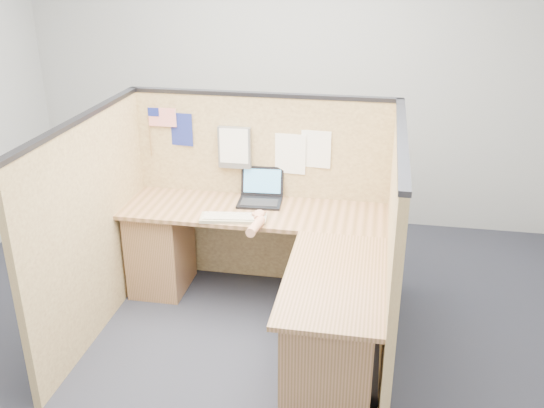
% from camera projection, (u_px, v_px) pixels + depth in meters
% --- Properties ---
extents(floor, '(5.00, 5.00, 0.00)m').
position_uv_depth(floor, '(235.00, 346.00, 4.13)').
color(floor, '#1F212C').
rests_on(floor, ground).
extents(wall_back, '(5.00, 0.00, 5.00)m').
position_uv_depth(wall_back, '(288.00, 77.00, 5.62)').
color(wall_back, '#A6A9AB').
rests_on(wall_back, floor).
extents(cubicle_partitions, '(2.06, 1.83, 1.53)m').
position_uv_depth(cubicle_partitions, '(246.00, 219.00, 4.22)').
color(cubicle_partitions, olive).
rests_on(cubicle_partitions, floor).
extents(l_desk, '(1.95, 1.75, 0.73)m').
position_uv_depth(l_desk, '(269.00, 278.00, 4.21)').
color(l_desk, brown).
rests_on(l_desk, floor).
extents(laptop, '(0.34, 0.33, 0.24)m').
position_uv_depth(laptop, '(261.00, 193.00, 4.60)').
color(laptop, black).
rests_on(laptop, l_desk).
extents(keyboard, '(0.49, 0.22, 0.03)m').
position_uv_depth(keyboard, '(233.00, 218.00, 4.29)').
color(keyboard, gray).
rests_on(keyboard, l_desk).
extents(mouse, '(0.11, 0.08, 0.04)m').
position_uv_depth(mouse, '(259.00, 217.00, 4.29)').
color(mouse, silver).
rests_on(mouse, l_desk).
extents(hand_forearm, '(0.10, 0.36, 0.07)m').
position_uv_depth(hand_forearm, '(257.00, 222.00, 4.17)').
color(hand_forearm, tan).
rests_on(hand_forearm, l_desk).
extents(blue_poster, '(0.19, 0.02, 0.26)m').
position_uv_depth(blue_poster, '(181.00, 129.00, 4.64)').
color(blue_poster, navy).
rests_on(blue_poster, cubicle_partitions).
extents(american_flag, '(0.23, 0.01, 0.39)m').
position_uv_depth(american_flag, '(159.00, 119.00, 4.62)').
color(american_flag, olive).
rests_on(american_flag, cubicle_partitions).
extents(file_holder, '(0.25, 0.05, 0.32)m').
position_uv_depth(file_holder, '(235.00, 147.00, 4.58)').
color(file_holder, slate).
rests_on(file_holder, cubicle_partitions).
extents(paper_left, '(0.24, 0.02, 0.31)m').
position_uv_depth(paper_left, '(290.00, 154.00, 4.55)').
color(paper_left, white).
rests_on(paper_left, cubicle_partitions).
extents(paper_right, '(0.22, 0.02, 0.28)m').
position_uv_depth(paper_right, '(316.00, 149.00, 4.50)').
color(paper_right, white).
rests_on(paper_right, cubicle_partitions).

